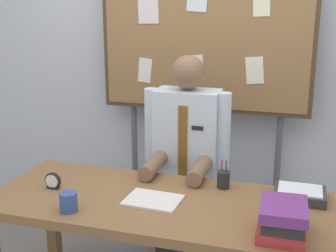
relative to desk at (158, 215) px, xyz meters
name	(u,v)px	position (x,y,z in m)	size (l,w,h in m)	color
back_wall	(210,52)	(0.00, 1.26, 0.72)	(6.40, 0.08, 2.70)	silver
desk	(158,215)	(0.00, 0.00, 0.00)	(1.76, 0.73, 0.72)	brown
person	(186,172)	(0.00, 0.60, 0.02)	(0.55, 0.56, 1.40)	#2D2D33
bulletin_board	(204,42)	(0.00, 1.06, 0.80)	(1.49, 0.09, 1.98)	#4C3823
book_stack	(283,220)	(0.64, -0.19, 0.16)	(0.21, 0.28, 0.16)	#B22D2D
open_notebook	(153,200)	(-0.02, -0.02, 0.09)	(0.28, 0.21, 0.01)	silver
desk_clock	(53,181)	(-0.60, -0.02, 0.13)	(0.09, 0.04, 0.09)	black
coffee_mug	(68,202)	(-0.38, -0.24, 0.13)	(0.09, 0.09, 0.10)	#334C8C
pen_holder	(223,179)	(0.30, 0.26, 0.14)	(0.07, 0.07, 0.16)	#262626
paper_tray	(300,194)	(0.70, 0.22, 0.11)	(0.26, 0.20, 0.06)	#333338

